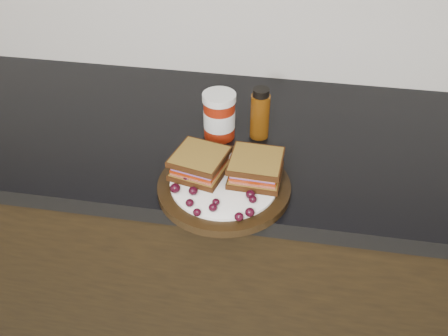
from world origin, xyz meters
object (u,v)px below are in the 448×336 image
Objects in this scene: sandwich_left at (200,163)px; oil_bottle at (260,113)px; condiment_jar at (219,116)px; plate at (224,187)px.

oil_bottle is (0.10, 0.19, 0.02)m from sandwich_left.
oil_bottle is at bearing 74.75° from sandwich_left.
oil_bottle is (0.09, 0.02, 0.01)m from condiment_jar.
sandwich_left is 0.82× the size of oil_bottle.
oil_bottle is (0.05, 0.22, 0.06)m from plate.
plate is 0.23m from oil_bottle.
condiment_jar reaches higher than plate.
condiment_jar is (-0.05, 0.20, 0.05)m from plate.
condiment_jar reaches higher than sandwich_left.
plate is 0.07m from sandwich_left.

